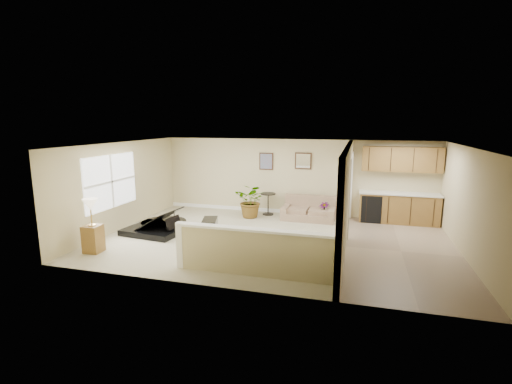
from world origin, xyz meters
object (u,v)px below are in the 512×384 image
(piano, at_px, (157,210))
(piano_bench, at_px, (210,228))
(palm_plant, at_px, (252,201))
(small_plant, at_px, (324,213))
(lamp_stand, at_px, (92,230))
(loveseat, at_px, (309,208))
(accent_table, at_px, (268,201))

(piano, distance_m, piano_bench, 1.69)
(piano, xyz_separation_m, palm_plant, (2.16, 2.18, -0.07))
(piano_bench, xyz_separation_m, small_plant, (2.81, 2.48, 0.01))
(small_plant, height_order, lamp_stand, lamp_stand)
(palm_plant, bearing_deg, piano, -134.70)
(piano, relative_size, loveseat, 1.19)
(accent_table, xyz_separation_m, small_plant, (1.87, -0.29, -0.21))
(loveseat, height_order, lamp_stand, lamp_stand)
(loveseat, height_order, small_plant, loveseat)
(piano, xyz_separation_m, small_plant, (4.45, 2.39, -0.36))
(piano, bearing_deg, piano_bench, 3.52)
(piano, height_order, accent_table, piano)
(piano_bench, height_order, loveseat, loveseat)
(accent_table, bearing_deg, loveseat, -8.51)
(piano_bench, bearing_deg, palm_plant, 77.16)
(piano, relative_size, small_plant, 3.36)
(piano_bench, height_order, accent_table, accent_table)
(loveseat, relative_size, small_plant, 2.82)
(piano_bench, height_order, palm_plant, palm_plant)
(palm_plant, bearing_deg, accent_table, 49.87)
(piano_bench, relative_size, loveseat, 0.44)
(piano, distance_m, loveseat, 4.69)
(small_plant, bearing_deg, palm_plant, -174.70)
(loveseat, xyz_separation_m, palm_plant, (-1.82, -0.30, 0.18))
(piano_bench, relative_size, palm_plant, 0.65)
(accent_table, bearing_deg, palm_plant, -130.13)
(piano, xyz_separation_m, loveseat, (3.98, 2.48, -0.25))
(loveseat, relative_size, palm_plant, 1.49)
(piano_bench, bearing_deg, small_plant, 41.37)
(accent_table, distance_m, lamp_stand, 5.60)
(lamp_stand, bearing_deg, small_plant, 40.80)
(loveseat, height_order, accent_table, loveseat)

